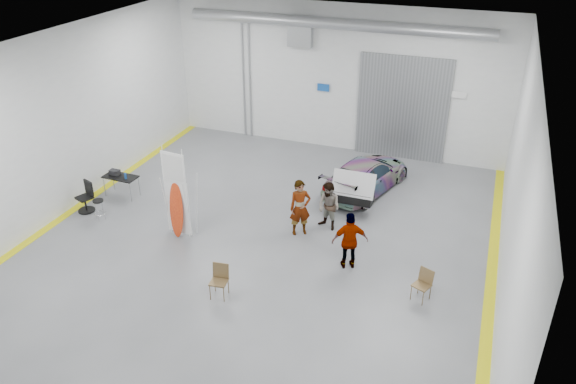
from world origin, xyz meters
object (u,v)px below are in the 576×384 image
(sedan_car, at_px, (366,175))
(person_a, at_px, (300,208))
(person_c, at_px, (350,241))
(shop_stool, at_px, (100,210))
(surfboard_display, at_px, (177,202))
(folding_chair_far, at_px, (421,291))
(folding_chair_near, at_px, (219,287))
(person_b, at_px, (329,206))
(work_table, at_px, (119,176))
(office_chair, at_px, (86,198))

(sedan_car, relative_size, person_a, 2.26)
(person_c, bearing_deg, shop_stool, -22.62)
(person_c, xyz_separation_m, surfboard_display, (-5.46, -0.23, 0.34))
(sedan_car, xyz_separation_m, shop_stool, (-7.80, -5.16, -0.25))
(folding_chair_far, distance_m, shop_stool, 10.67)
(surfboard_display, xyz_separation_m, folding_chair_far, (7.64, -0.55, -0.96))
(person_a, distance_m, folding_chair_near, 3.95)
(person_c, bearing_deg, folding_chair_near, 16.76)
(person_b, relative_size, shop_stool, 2.24)
(work_table, bearing_deg, surfboard_display, -26.19)
(surfboard_display, bearing_deg, work_table, 159.18)
(office_chair, bearing_deg, person_c, 19.84)
(person_b, bearing_deg, work_table, -154.55)
(person_c, height_order, shop_stool, person_c)
(person_a, xyz_separation_m, person_b, (0.76, 0.60, -0.12))
(sedan_car, bearing_deg, work_table, 39.37)
(person_b, distance_m, folding_chair_far, 4.30)
(person_a, height_order, person_b, person_a)
(person_b, xyz_separation_m, work_table, (-7.65, -0.42, -0.04))
(person_b, xyz_separation_m, shop_stool, (-7.29, -2.10, -0.45))
(shop_stool, distance_m, work_table, 1.77)
(shop_stool, height_order, work_table, work_table)
(person_b, height_order, shop_stool, person_b)
(person_a, xyz_separation_m, surfboard_display, (-3.52, -1.47, 0.30))
(sedan_car, height_order, folding_chair_far, sedan_car)
(office_chair, bearing_deg, shop_stool, -2.84)
(sedan_car, xyz_separation_m, person_b, (-0.51, -3.06, 0.20))
(folding_chair_far, bearing_deg, work_table, -167.98)
(surfboard_display, distance_m, folding_chair_near, 3.57)
(person_c, relative_size, shop_stool, 2.47)
(surfboard_display, height_order, folding_chair_near, surfboard_display)
(surfboard_display, xyz_separation_m, work_table, (-3.37, 1.66, -0.46))
(folding_chair_near, bearing_deg, surfboard_display, 130.71)
(sedan_car, xyz_separation_m, person_c, (0.67, -4.91, 0.28))
(work_table, height_order, office_chair, office_chair)
(person_a, distance_m, person_b, 0.98)
(folding_chair_far, relative_size, work_table, 0.72)
(person_a, relative_size, office_chair, 1.74)
(person_b, xyz_separation_m, folding_chair_near, (-1.73, -4.38, -0.52))
(person_a, distance_m, work_table, 6.90)
(folding_chair_near, relative_size, office_chair, 0.88)
(work_table, bearing_deg, sedan_car, 23.06)
(person_c, bearing_deg, folding_chair_far, 136.15)
(person_b, bearing_deg, person_a, -119.27)
(folding_chair_near, bearing_deg, shop_stool, 150.51)
(person_a, xyz_separation_m, work_table, (-6.89, 0.19, -0.16))
(work_table, relative_size, office_chair, 1.16)
(sedan_car, distance_m, person_b, 3.11)
(work_table, distance_m, office_chair, 1.44)
(person_c, distance_m, folding_chair_far, 2.40)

